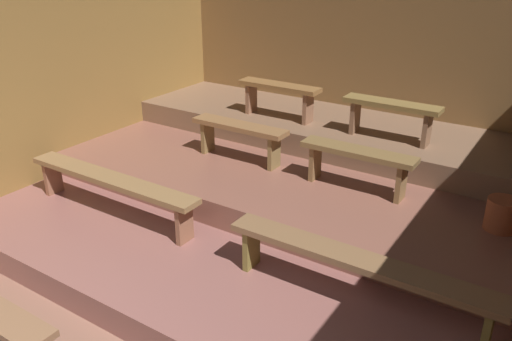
{
  "coord_description": "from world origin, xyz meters",
  "views": [
    {
      "loc": [
        2.42,
        -0.82,
        2.77
      ],
      "look_at": [
        -0.29,
        3.32,
        0.6
      ],
      "focal_mm": 36.39,
      "sensor_mm": 36.0,
      "label": 1
    }
  ],
  "objects_px": {
    "bench_middle_left": "(239,132)",
    "pail_middle": "(502,214)",
    "bench_middle_right": "(357,158)",
    "bench_upper_right": "(391,111)",
    "bench_floor_left": "(8,330)",
    "bench_lower_right": "(357,265)",
    "bench_lower_left": "(111,183)",
    "bench_upper_left": "(279,92)"
  },
  "relations": [
    {
      "from": "bench_floor_left",
      "to": "bench_middle_left",
      "type": "bearing_deg",
      "value": 92.15
    },
    {
      "from": "bench_floor_left",
      "to": "pail_middle",
      "type": "distance_m",
      "value": 3.95
    },
    {
      "from": "bench_upper_right",
      "to": "pail_middle",
      "type": "relative_size",
      "value": 3.76
    },
    {
      "from": "bench_upper_left",
      "to": "bench_upper_right",
      "type": "bearing_deg",
      "value": 0.0
    },
    {
      "from": "bench_middle_right",
      "to": "bench_lower_right",
      "type": "bearing_deg",
      "value": -66.37
    },
    {
      "from": "pail_middle",
      "to": "bench_upper_right",
      "type": "bearing_deg",
      "value": 145.9
    },
    {
      "from": "bench_floor_left",
      "to": "bench_lower_left",
      "type": "xyz_separation_m",
      "value": [
        -0.71,
        1.63,
        0.31
      ]
    },
    {
      "from": "bench_floor_left",
      "to": "bench_middle_left",
      "type": "xyz_separation_m",
      "value": [
        -0.11,
        2.99,
        0.55
      ]
    },
    {
      "from": "bench_middle_left",
      "to": "bench_upper_left",
      "type": "height_order",
      "value": "bench_upper_left"
    },
    {
      "from": "bench_lower_right",
      "to": "bench_middle_left",
      "type": "height_order",
      "value": "bench_middle_left"
    },
    {
      "from": "bench_middle_left",
      "to": "pail_middle",
      "type": "height_order",
      "value": "bench_middle_left"
    },
    {
      "from": "bench_upper_left",
      "to": "pail_middle",
      "type": "bearing_deg",
      "value": -18.32
    },
    {
      "from": "bench_middle_left",
      "to": "bench_middle_right",
      "type": "distance_m",
      "value": 1.39
    },
    {
      "from": "bench_lower_left",
      "to": "bench_middle_left",
      "type": "relative_size",
      "value": 1.83
    },
    {
      "from": "pail_middle",
      "to": "bench_middle_right",
      "type": "bearing_deg",
      "value": 177.42
    },
    {
      "from": "bench_middle_left",
      "to": "bench_upper_right",
      "type": "bearing_deg",
      "value": 31.24
    },
    {
      "from": "bench_floor_left",
      "to": "bench_upper_left",
      "type": "bearing_deg",
      "value": 91.74
    },
    {
      "from": "bench_floor_left",
      "to": "bench_middle_right",
      "type": "distance_m",
      "value": 3.3
    },
    {
      "from": "bench_floor_left",
      "to": "pail_middle",
      "type": "xyz_separation_m",
      "value": [
        2.63,
        2.92,
        0.36
      ]
    },
    {
      "from": "bench_lower_left",
      "to": "bench_upper_right",
      "type": "xyz_separation_m",
      "value": [
        1.99,
        2.21,
        0.51
      ]
    },
    {
      "from": "bench_lower_right",
      "to": "pail_middle",
      "type": "distance_m",
      "value": 1.5
    },
    {
      "from": "bench_upper_left",
      "to": "bench_lower_right",
      "type": "bearing_deg",
      "value": -47.91
    },
    {
      "from": "bench_floor_left",
      "to": "bench_upper_right",
      "type": "distance_m",
      "value": 4.12
    },
    {
      "from": "bench_lower_right",
      "to": "bench_middle_right",
      "type": "bearing_deg",
      "value": 113.63
    },
    {
      "from": "bench_middle_left",
      "to": "bench_upper_left",
      "type": "relative_size",
      "value": 1.09
    },
    {
      "from": "bench_middle_left",
      "to": "bench_upper_right",
      "type": "relative_size",
      "value": 1.09
    },
    {
      "from": "bench_middle_right",
      "to": "bench_upper_right",
      "type": "xyz_separation_m",
      "value": [
        0.0,
        0.85,
        0.26
      ]
    },
    {
      "from": "bench_floor_left",
      "to": "bench_middle_right",
      "type": "xyz_separation_m",
      "value": [
        1.28,
        2.99,
        0.55
      ]
    },
    {
      "from": "bench_middle_left",
      "to": "bench_middle_right",
      "type": "xyz_separation_m",
      "value": [
        1.39,
        0.0,
        0.0
      ]
    },
    {
      "from": "bench_lower_right",
      "to": "pail_middle",
      "type": "xyz_separation_m",
      "value": [
        0.75,
        1.3,
        0.05
      ]
    },
    {
      "from": "bench_middle_left",
      "to": "bench_upper_right",
      "type": "xyz_separation_m",
      "value": [
        1.4,
        0.85,
        0.26
      ]
    },
    {
      "from": "bench_floor_left",
      "to": "bench_middle_left",
      "type": "distance_m",
      "value": 3.04
    },
    {
      "from": "bench_floor_left",
      "to": "bench_upper_right",
      "type": "xyz_separation_m",
      "value": [
        1.29,
        3.83,
        0.81
      ]
    },
    {
      "from": "bench_lower_right",
      "to": "bench_lower_left",
      "type": "bearing_deg",
      "value": 180.0
    },
    {
      "from": "bench_upper_left",
      "to": "pail_middle",
      "type": "distance_m",
      "value": 2.93
    },
    {
      "from": "bench_upper_right",
      "to": "bench_floor_left",
      "type": "bearing_deg",
      "value": -108.55
    },
    {
      "from": "bench_middle_right",
      "to": "pail_middle",
      "type": "relative_size",
      "value": 4.1
    },
    {
      "from": "bench_upper_right",
      "to": "pail_middle",
      "type": "xyz_separation_m",
      "value": [
        1.34,
        -0.91,
        -0.45
      ]
    },
    {
      "from": "bench_lower_right",
      "to": "bench_upper_right",
      "type": "height_order",
      "value": "bench_upper_right"
    },
    {
      "from": "bench_lower_right",
      "to": "bench_middle_right",
      "type": "height_order",
      "value": "bench_middle_right"
    },
    {
      "from": "bench_lower_left",
      "to": "bench_upper_right",
      "type": "height_order",
      "value": "bench_upper_right"
    },
    {
      "from": "pail_middle",
      "to": "bench_lower_right",
      "type": "bearing_deg",
      "value": -120.14
    }
  ]
}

